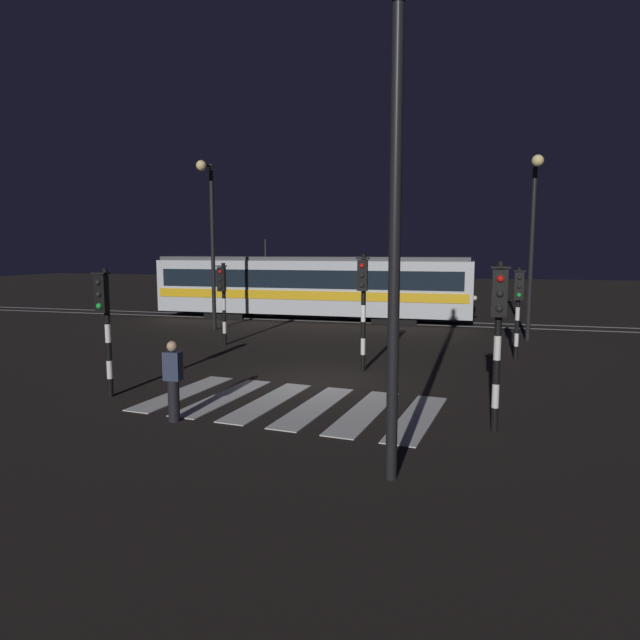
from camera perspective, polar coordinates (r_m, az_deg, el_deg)
The scene contains 14 objects.
ground_plane at distance 15.59m, azimuth 0.00°, elevation -6.19°, with size 120.00×120.00×0.00m, color black.
rail_near at distance 27.76m, azimuth 7.08°, elevation -0.36°, with size 80.00×0.12×0.03m, color #59595E.
rail_far at distance 29.17m, azimuth 7.50°, elevation -0.01°, with size 80.00×0.12×0.03m, color #59595E.
crosswalk_zebra at distance 13.27m, azimuth -2.95°, elevation -8.51°, with size 6.94×4.29×0.02m.
traffic_light_corner_far_right at distance 19.39m, azimuth 19.42°, elevation 1.99°, with size 0.36×0.42×3.02m.
traffic_light_corner_far_left at distance 21.44m, azimuth -9.81°, elevation 2.87°, with size 0.36×0.42×3.10m.
traffic_light_corner_near_left at distance 14.47m, azimuth -20.95°, elevation 0.65°, with size 0.36×0.42×3.14m.
traffic_light_corner_near_right at distance 11.37m, azimuth 17.60°, elevation -0.11°, with size 0.36×0.42×3.36m.
traffic_light_median_centre at distance 16.49m, azimuth 4.37°, elevation 2.55°, with size 0.36×0.42×3.45m.
street_lamp_near_kerb at distance 8.44m, azimuth 7.47°, elevation 16.09°, with size 0.44×1.21×7.83m.
street_lamp_trackside_left at distance 25.50m, azimuth -11.08°, elevation 9.34°, with size 0.44×1.21×7.35m.
street_lamp_trackside_right at distance 23.59m, azimuth 20.75°, elevation 8.88°, with size 0.44×1.21×7.10m.
tram at distance 29.23m, azimuth -1.00°, elevation 3.48°, with size 16.56×2.58×4.15m.
pedestrian_waiting_at_kerb at distance 12.20m, azimuth -14.63°, elevation -5.93°, with size 0.36×0.24×1.71m.
Camera 1 is at (4.11, -14.61, 3.57)m, focal length 31.65 mm.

